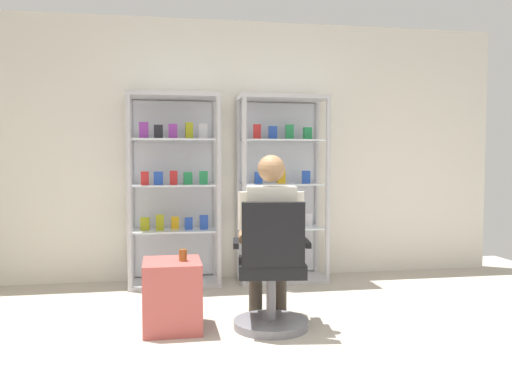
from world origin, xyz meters
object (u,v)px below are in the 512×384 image
at_px(office_chair, 272,277).
at_px(storage_crate, 172,295).
at_px(display_cabinet_right, 281,188).
at_px(seated_shopkeeper, 270,231).
at_px(tea_glass, 183,255).
at_px(display_cabinet_left, 174,188).

xyz_separation_m(office_chair, storage_crate, (-0.72, 0.16, -0.14)).
bearing_deg(display_cabinet_right, office_chair, -105.00).
bearing_deg(seated_shopkeeper, office_chair, -97.84).
height_order(office_chair, storage_crate, office_chair).
height_order(office_chair, seated_shopkeeper, seated_shopkeeper).
height_order(display_cabinet_right, seated_shopkeeper, display_cabinet_right).
relative_size(display_cabinet_right, seated_shopkeeper, 1.47).
relative_size(storage_crate, tea_glass, 5.90).
bearing_deg(tea_glass, display_cabinet_left, 90.97).
xyz_separation_m(display_cabinet_left, display_cabinet_right, (1.10, 0.00, -0.00)).
bearing_deg(storage_crate, tea_glass, -14.79).
bearing_deg(display_cabinet_left, storage_crate, -92.14).
bearing_deg(tea_glass, storage_crate, 165.21).
distance_m(display_cabinet_right, office_chair, 1.78).
distance_m(display_cabinet_left, office_chair, 1.85).
bearing_deg(tea_glass, display_cabinet_right, 54.33).
xyz_separation_m(seated_shopkeeper, storage_crate, (-0.74, -0.00, -0.46)).
bearing_deg(office_chair, storage_crate, 167.67).
distance_m(display_cabinet_right, seated_shopkeeper, 1.55).
xyz_separation_m(display_cabinet_left, tea_glass, (0.03, -1.49, -0.41)).
relative_size(display_cabinet_left, tea_glass, 21.91).
bearing_deg(seated_shopkeeper, display_cabinet_right, 74.23).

